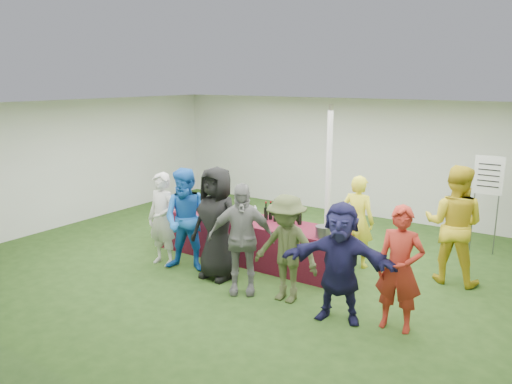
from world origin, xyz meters
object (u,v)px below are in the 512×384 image
Objects in this scene: serving_table at (247,239)px; customer_3 at (241,239)px; customer_0 at (162,219)px; customer_2 at (217,223)px; staff_back at (454,224)px; customer_6 at (400,269)px; wine_list_sign at (488,183)px; customer_5 at (340,262)px; customer_4 at (286,249)px; staff_pourer at (358,221)px; dump_bucket at (323,232)px; customer_1 at (188,220)px.

customer_3 is (0.73, -1.19, 0.46)m from serving_table.
customer_2 is at bearing 2.69° from customer_0.
staff_back is 2.00m from customer_6.
wine_list_sign is 0.97× the size of staff_back.
customer_3 is 1.04× the size of customer_5.
customer_3 reaches higher than customer_6.
customer_2 is at bearing 175.17° from customer_4.
wine_list_sign is 1.14× the size of staff_pourer.
customer_3 is at bearing -179.96° from customer_6.
customer_2 is (-1.51, -0.71, 0.07)m from dump_bucket.
customer_3 is (-0.86, -0.97, -0.00)m from dump_bucket.
staff_back reaches higher than customer_5.
customer_5 is at bearing -6.84° from customer_4.
customer_0 is 2.49m from customer_4.
customer_6 is (1.61, 0.06, 0.03)m from customer_4.
dump_bucket is at bearing 82.56° from staff_pourer.
staff_back is at bearing 7.84° from customer_1.
customer_4 is at bearing -100.79° from dump_bucket.
customer_6 is (3.56, -0.06, -0.05)m from customer_1.
customer_5 is at bearing -5.23° from customer_2.
customer_1 reaches higher than staff_pourer.
dump_bucket is at bearing 80.06° from customer_4.
customer_6 is at bearing -0.38° from customer_0.
customer_5 reaches higher than staff_pourer.
customer_0 is 0.93× the size of customer_1.
wine_list_sign is 5.37m from customer_1.
staff_pourer is 1.51m from staff_back.
serving_table is at bearing 41.60° from customer_1.
wine_list_sign is 1.12× the size of customer_0.
customer_0 is (-2.65, -0.77, -0.04)m from dump_bucket.
customer_5 is (2.23, -0.25, -0.10)m from customer_2.
wine_list_sign is at bearing -97.18° from staff_back.
wine_list_sign is 5.81m from customer_0.
customer_4 is (2.49, -0.08, -0.02)m from customer_0.
customer_5 is (0.57, -1.97, 0.01)m from staff_pourer.
wine_list_sign is (1.82, 2.91, 0.48)m from dump_bucket.
customer_0 is at bearing -140.51° from wine_list_sign.
customer_1 is at bearing -161.12° from dump_bucket.
staff_back is 1.16× the size of customer_0.
wine_list_sign is 1.04× the size of customer_1.
serving_table is 4.44m from wine_list_sign.
staff_pourer is at bearing -131.18° from wine_list_sign.
staff_pourer is at bearing 47.18° from customer_2.
customer_1 is at bearing 25.69° from staff_back.
staff_back reaches higher than customer_0.
dump_bucket is 1.20m from customer_5.
customer_3 is at bearing 167.20° from customer_5.
customer_5 is at bearing 65.39° from staff_back.
customer_6 reaches higher than customer_4.
customer_2 is (0.60, 0.01, 0.04)m from customer_1.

